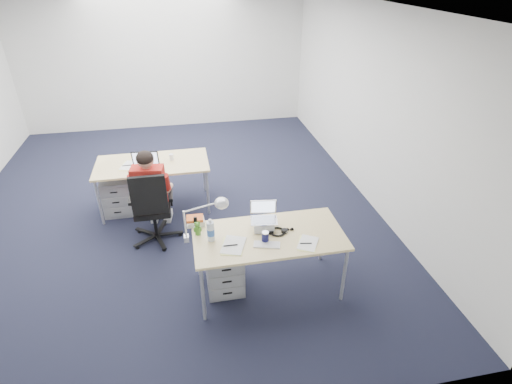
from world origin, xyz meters
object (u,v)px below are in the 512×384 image
(cordless_phone, at_px, (196,222))
(sunglasses, at_px, (290,230))
(bear_figurine, at_px, (198,228))
(book_stack, at_px, (195,221))
(desk_near, at_px, (269,238))
(far_cup, at_px, (171,157))
(can_koozie, at_px, (265,237))
(seated_person, at_px, (153,192))
(desk_lamp, at_px, (199,219))
(office_chair, at_px, (154,221))
(drawer_pedestal_near, at_px, (224,267))
(water_bottle, at_px, (211,230))
(wireless_keyboard, at_px, (267,245))
(dark_laptop, at_px, (144,162))
(drawer_pedestal_far, at_px, (118,194))
(computer_mouse, at_px, (285,230))
(headphones, at_px, (278,231))
(desk_far, at_px, (152,166))
(silver_laptop, at_px, (264,217))

(cordless_phone, relative_size, sunglasses, 1.42)
(bear_figurine, height_order, book_stack, bear_figurine)
(desk_near, height_order, far_cup, far_cup)
(desk_near, height_order, can_koozie, can_koozie)
(seated_person, relative_size, desk_lamp, 2.59)
(office_chair, relative_size, drawer_pedestal_near, 1.92)
(water_bottle, xyz_separation_m, bear_figurine, (-0.13, 0.13, -0.05))
(sunglasses, bearing_deg, bear_figurine, 178.52)
(office_chair, distance_m, bear_figurine, 1.25)
(seated_person, xyz_separation_m, cordless_phone, (0.50, -1.05, 0.16))
(wireless_keyboard, height_order, dark_laptop, dark_laptop)
(desk_lamp, bearing_deg, office_chair, 102.99)
(bear_figurine, height_order, cordless_phone, bear_figurine)
(far_cup, bearing_deg, seated_person, -109.68)
(drawer_pedestal_far, distance_m, wireless_keyboard, 2.85)
(computer_mouse, distance_m, can_koozie, 0.28)
(office_chair, bearing_deg, drawer_pedestal_near, -52.76)
(sunglasses, xyz_separation_m, far_cup, (-1.23, 2.04, 0.03))
(seated_person, distance_m, headphones, 1.89)
(drawer_pedestal_near, xyz_separation_m, cordless_phone, (-0.27, 0.17, 0.52))
(sunglasses, bearing_deg, far_cup, 126.58)
(bear_figurine, xyz_separation_m, desk_lamp, (0.02, -0.09, 0.17))
(headphones, relative_size, book_stack, 1.12)
(cordless_phone, xyz_separation_m, desk_lamp, (0.04, -0.22, 0.18))
(desk_far, relative_size, sunglasses, 17.29)
(wireless_keyboard, bearing_deg, desk_lamp, 175.56)
(silver_laptop, bearing_deg, computer_mouse, -15.45)
(wireless_keyboard, height_order, water_bottle, water_bottle)
(office_chair, distance_m, water_bottle, 1.42)
(dark_laptop, bearing_deg, seated_person, -71.75)
(bear_figurine, height_order, sunglasses, bear_figurine)
(water_bottle, bearing_deg, silver_laptop, 8.67)
(wireless_keyboard, relative_size, can_koozie, 2.26)
(far_cup, bearing_deg, drawer_pedestal_near, -75.44)
(sunglasses, height_order, dark_laptop, dark_laptop)
(desk_lamp, distance_m, dark_laptop, 1.83)
(seated_person, height_order, dark_laptop, seated_person)
(headphones, xyz_separation_m, sunglasses, (0.14, 0.01, -0.01))
(office_chair, distance_m, drawer_pedestal_near, 1.31)
(computer_mouse, height_order, bear_figurine, bear_figurine)
(silver_laptop, xyz_separation_m, wireless_keyboard, (-0.03, -0.29, -0.14))
(desk_lamp, bearing_deg, seated_person, 99.01)
(cordless_phone, bearing_deg, sunglasses, 2.64)
(desk_lamp, bearing_deg, drawer_pedestal_near, -2.29)
(drawer_pedestal_far, bearing_deg, far_cup, 3.52)
(headphones, bearing_deg, dark_laptop, 134.73)
(drawer_pedestal_far, xyz_separation_m, cordless_phone, (1.07, -1.74, 0.52))
(book_stack, bearing_deg, water_bottle, -66.14)
(can_koozie, distance_m, bear_figurine, 0.72)
(drawer_pedestal_far, bearing_deg, seated_person, -50.24)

